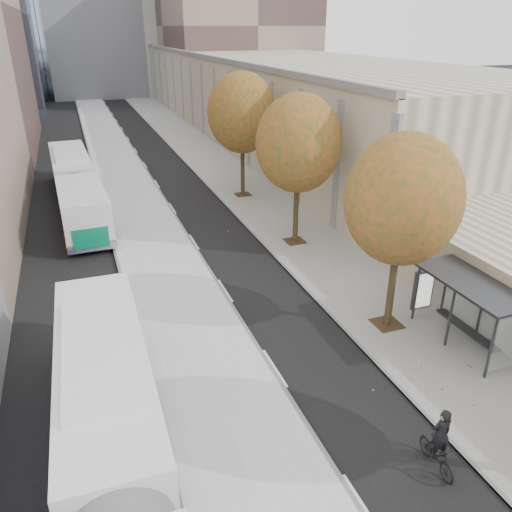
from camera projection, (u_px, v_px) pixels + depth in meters
name	position (u px, v px, depth m)	size (l,w,h in m)	color
bus_platform	(128.00, 189.00, 36.37)	(4.25, 150.00, 0.15)	#BCBCBC
sidewalk	(233.00, 180.00, 38.87)	(4.75, 150.00, 0.08)	gray
building_tan	(248.00, 84.00, 65.51)	(18.00, 92.00, 8.00)	gray
building_far_block	(134.00, 0.00, 85.28)	(30.00, 18.00, 30.00)	#A8A49A
bus_shelter	(475.00, 292.00, 17.94)	(1.90, 4.40, 2.53)	#383A3F
tree_c	(403.00, 200.00, 17.75)	(4.20, 4.20, 7.28)	black
tree_d	(298.00, 144.00, 25.34)	(4.40, 4.40, 7.60)	black
tree_e	(242.00, 113.00, 32.93)	(4.60, 4.60, 7.92)	black
bus_near	(118.00, 494.00, 10.95)	(2.69, 16.85, 2.80)	silver
bus_far	(76.00, 186.00, 32.25)	(3.24, 16.92, 2.80)	silver
cyclist	(438.00, 447.00, 13.21)	(0.60, 1.57, 1.97)	black
distant_car	(76.00, 167.00, 39.78)	(1.59, 3.94, 1.34)	white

